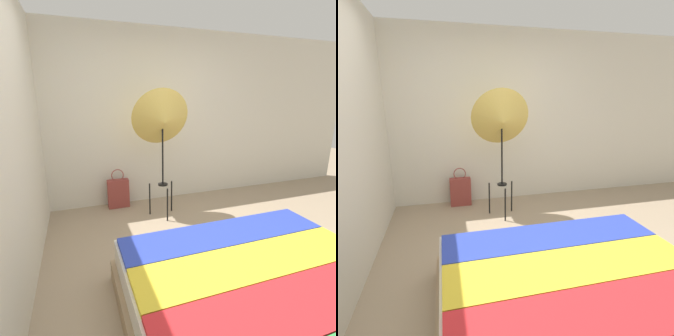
# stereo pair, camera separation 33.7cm
# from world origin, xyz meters

# --- Properties ---
(ground_plane) EXTENTS (14.00, 14.00, 0.00)m
(ground_plane) POSITION_xyz_m (0.00, 0.00, 0.00)
(ground_plane) COLOR gray
(wall_back) EXTENTS (8.00, 0.05, 2.60)m
(wall_back) POSITION_xyz_m (0.00, 2.03, 1.30)
(wall_back) COLOR beige
(wall_back) RESTS_ON ground_plane
(wall_side_left) EXTENTS (0.05, 8.00, 2.60)m
(wall_side_left) POSITION_xyz_m (-1.44, 1.00, 1.30)
(wall_side_left) COLOR beige
(wall_side_left) RESTS_ON ground_plane
(bed) EXTENTS (1.97, 1.91, 0.44)m
(bed) POSITION_xyz_m (0.21, -0.72, 0.22)
(bed) COLOR #997F60
(bed) RESTS_ON ground_plane
(photo_umbrella) EXTENTS (0.78, 0.44, 1.73)m
(photo_umbrella) POSITION_xyz_m (0.10, 1.35, 1.32)
(photo_umbrella) COLOR black
(photo_umbrella) RESTS_ON ground_plane
(tote_bag) EXTENTS (0.31, 0.12, 0.59)m
(tote_bag) POSITION_xyz_m (-0.44, 1.85, 0.22)
(tote_bag) COLOR brown
(tote_bag) RESTS_ON ground_plane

